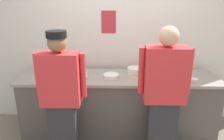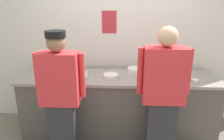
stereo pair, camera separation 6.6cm
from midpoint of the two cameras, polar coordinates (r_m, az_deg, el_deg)
name	(u,v)px [view 2 (the right image)]	position (r m, az deg, el deg)	size (l,w,h in m)	color
wall_back	(120,39)	(3.50, 2.55, 8.17)	(4.53, 0.11, 2.75)	silver
prep_counter	(118,104)	(3.34, 2.29, -9.02)	(2.89, 0.71, 0.92)	#56514C
chef_near_left	(60,96)	(2.67, -12.79, -6.63)	(0.60, 0.24, 1.67)	#2D2D33
chef_center	(163,95)	(2.64, 14.04, -6.45)	(0.63, 0.24, 1.72)	#2D2D33
plate_stack_front	(135,71)	(3.28, 6.73, -0.15)	(0.24, 0.24, 0.08)	white
plate_stack_rear	(111,76)	(3.06, 0.28, -1.64)	(0.22, 0.22, 0.06)	white
mixing_bowl_steel	(154,75)	(3.06, 11.58, -1.35)	(0.31, 0.31, 0.13)	#B7BABF
sheet_tray	(72,75)	(3.22, -10.00, -1.28)	(0.47, 0.32, 0.02)	#B7BABF
squeeze_bottle_primary	(157,67)	(3.34, 12.27, 0.79)	(0.06, 0.06, 0.19)	#E5E066
ramekin_yellow_sauce	(195,81)	(3.14, 21.62, -2.65)	(0.10, 0.10, 0.04)	white
ramekin_red_sauce	(47,78)	(3.13, -16.16, -2.15)	(0.10, 0.10, 0.04)	white
ramekin_green_sauce	(176,76)	(3.24, 17.01, -1.55)	(0.08, 0.08, 0.04)	white
deli_cup	(184,80)	(3.07, 19.18, -2.40)	(0.09, 0.09, 0.09)	white
chefs_knife	(183,74)	(3.41, 18.78, -0.99)	(0.27, 0.03, 0.02)	#B7BABF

